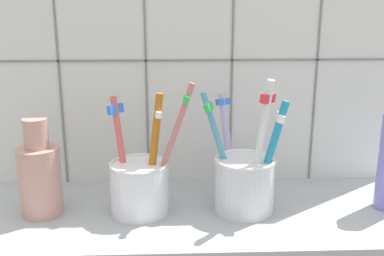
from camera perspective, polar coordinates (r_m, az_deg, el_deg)
counter_slab at (r=65.25cm, az=-0.00°, el=-10.82°), size 64.00×22.00×2.00cm
tile_wall_back at (r=70.70cm, az=-0.38°, el=9.54°), size 64.00×2.20×45.00cm
toothbrush_cup_left at (r=63.26cm, az=-6.34°, el=-6.69°), size 11.49×7.91×17.87cm
toothbrush_cup_right at (r=63.71cm, az=6.42°, el=-6.24°), size 11.32×11.12×18.48cm
ceramic_vase at (r=65.47cm, az=-17.97°, el=-5.38°), size 5.57×5.57×13.22cm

